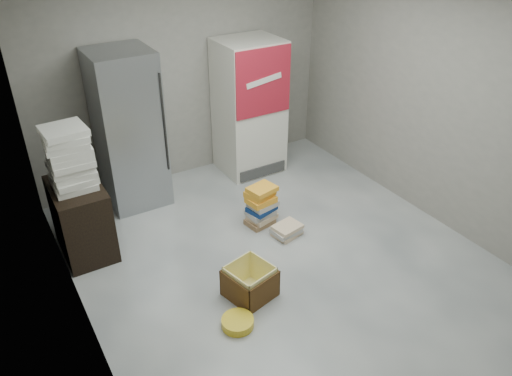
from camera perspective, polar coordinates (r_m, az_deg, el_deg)
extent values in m
plane|color=silver|center=(5.28, 3.98, -9.05)|extent=(5.00, 5.00, 0.00)
cube|color=gray|center=(6.56, -8.32, 12.93)|extent=(4.00, 0.04, 2.80)
cube|color=gray|center=(3.85, -20.60, -2.28)|extent=(0.04, 5.00, 2.80)
cube|color=gray|center=(5.83, 21.14, 8.88)|extent=(0.04, 5.00, 2.80)
cube|color=#A3A6AB|center=(6.11, -14.36, 6.41)|extent=(0.70, 0.70, 1.90)
cylinder|color=#333333|center=(5.83, -10.43, 7.28)|extent=(0.02, 0.02, 1.19)
cube|color=silver|center=(6.73, -0.80, 9.18)|extent=(0.80, 0.70, 1.80)
cube|color=#AA1A2B|center=(6.28, 0.87, 11.97)|extent=(0.78, 0.02, 0.85)
cube|color=white|center=(6.26, 0.94, 12.16)|extent=(0.50, 0.01, 0.14)
cube|color=#3F3F3F|center=(6.79, 0.79, 1.93)|extent=(0.70, 0.02, 0.15)
cube|color=black|center=(5.59, -19.29, -3.37)|extent=(0.50, 0.80, 0.80)
cube|color=white|center=(5.36, -20.06, 0.42)|extent=(0.40, 0.40, 0.06)
cube|color=white|center=(5.33, -20.12, 1.04)|extent=(0.43, 0.43, 0.06)
cube|color=white|center=(5.32, -20.11, 1.79)|extent=(0.42, 0.42, 0.06)
cube|color=white|center=(5.29, -20.47, 2.36)|extent=(0.41, 0.41, 0.06)
cube|color=white|center=(5.24, -20.40, 2.91)|extent=(0.40, 0.40, 0.06)
cube|color=white|center=(5.22, -20.53, 3.57)|extent=(0.41, 0.41, 0.06)
cube|color=white|center=(5.19, -20.63, 4.22)|extent=(0.41, 0.41, 0.06)
cube|color=white|center=(5.17, -20.96, 4.83)|extent=(0.42, 0.42, 0.06)
cube|color=white|center=(5.14, -21.02, 5.49)|extent=(0.41, 0.41, 0.06)
cube|color=white|center=(5.11, -21.16, 6.13)|extent=(0.43, 0.43, 0.06)
cube|color=#916D4A|center=(5.88, 0.44, -3.85)|extent=(0.34, 0.29, 0.06)
cube|color=beige|center=(5.86, 0.71, -3.27)|extent=(0.35, 0.30, 0.06)
cube|color=#BBB8B2|center=(5.82, 0.52, -2.79)|extent=(0.33, 0.27, 0.07)
cube|color=navy|center=(5.78, 0.65, -2.34)|extent=(0.36, 0.31, 0.06)
cube|color=#BBB8B2|center=(5.75, 0.78, -1.81)|extent=(0.34, 0.29, 0.06)
cube|color=#FFA92A|center=(5.70, 0.57, -1.34)|extent=(0.34, 0.28, 0.07)
cube|color=#FFA92A|center=(5.69, 0.45, -0.59)|extent=(0.36, 0.32, 0.07)
cube|color=#FFA92A|center=(5.63, 0.69, -0.15)|extent=(0.35, 0.30, 0.06)
cube|color=beige|center=(5.72, 3.56, -5.17)|extent=(0.35, 0.30, 0.05)
cube|color=#BBB8B2|center=(5.68, 3.47, -4.86)|extent=(0.33, 0.27, 0.05)
cube|color=beige|center=(5.66, 3.61, -4.47)|extent=(0.34, 0.29, 0.04)
cube|color=yellow|center=(4.96, -0.69, -12.00)|extent=(0.47, 0.47, 0.01)
cube|color=brown|center=(4.98, -2.32, -9.69)|extent=(0.40, 0.11, 0.29)
cube|color=brown|center=(4.76, 1.00, -11.92)|extent=(0.40, 0.11, 0.29)
cube|color=brown|center=(4.77, -2.47, -11.89)|extent=(0.11, 0.40, 0.29)
cube|color=brown|center=(4.97, 0.98, -9.72)|extent=(0.11, 0.40, 0.29)
cube|color=yellow|center=(4.95, -2.19, -9.61)|extent=(0.37, 0.10, 0.33)
cube|color=yellow|center=(4.76, 0.85, -11.64)|extent=(0.37, 0.10, 0.33)
cube|color=yellow|center=(4.76, -2.32, -11.62)|extent=(0.10, 0.37, 0.33)
cube|color=yellow|center=(4.95, 0.84, -9.63)|extent=(0.10, 0.37, 0.33)
cylinder|color=yellow|center=(4.65, -2.11, -15.10)|extent=(0.36, 0.36, 0.08)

